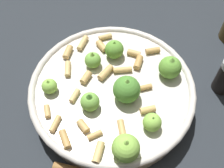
{
  "coord_description": "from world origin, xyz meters",
  "views": [
    {
      "loc": [
        -0.27,
        -0.05,
        0.46
      ],
      "look_at": [
        0.0,
        0.0,
        0.06
      ],
      "focal_mm": 44.1,
      "sensor_mm": 36.0,
      "label": 1
    }
  ],
  "objects": [
    {
      "name": "ground_plane",
      "position": [
        0.0,
        0.0,
        0.0
      ],
      "size": [
        2.4,
        2.4,
        0.0
      ],
      "primitive_type": "plane",
      "color": "#23282D"
    },
    {
      "name": "cooking_pan",
      "position": [
        -0.0,
        -0.0,
        0.03
      ],
      "size": [
        0.3,
        0.3,
        0.1
      ],
      "color": "beige",
      "rests_on": "ground"
    }
  ]
}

